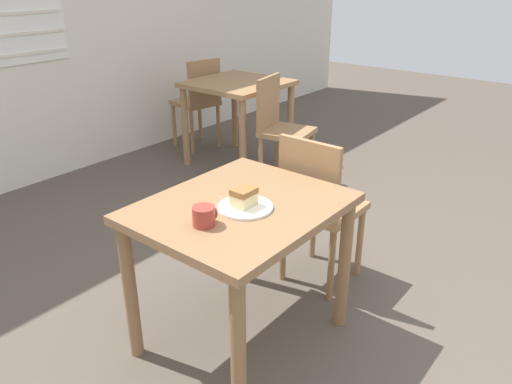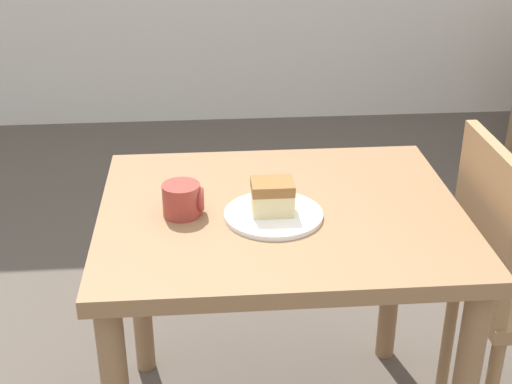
# 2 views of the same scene
# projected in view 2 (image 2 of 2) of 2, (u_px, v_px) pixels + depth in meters

# --- Properties ---
(dining_table_near) EXTENTS (0.89, 0.73, 0.73)m
(dining_table_near) POSITION_uv_depth(u_px,v_px,m) (280.00, 250.00, 1.79)
(dining_table_near) COLOR olive
(dining_table_near) RESTS_ON ground_plane
(plate) EXTENTS (0.24, 0.24, 0.01)m
(plate) POSITION_uv_depth(u_px,v_px,m) (273.00, 215.00, 1.70)
(plate) COLOR white
(plate) RESTS_ON dining_table_near
(cake_slice) EXTENTS (0.10, 0.08, 0.08)m
(cake_slice) POSITION_uv_depth(u_px,v_px,m) (272.00, 197.00, 1.68)
(cake_slice) COLOR beige
(cake_slice) RESTS_ON plate
(coffee_mug) EXTENTS (0.10, 0.09, 0.08)m
(coffee_mug) POSITION_uv_depth(u_px,v_px,m) (183.00, 200.00, 1.69)
(coffee_mug) COLOR #9E382D
(coffee_mug) RESTS_ON dining_table_near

